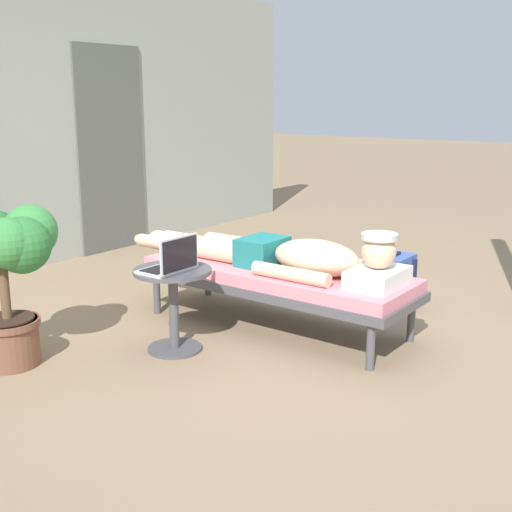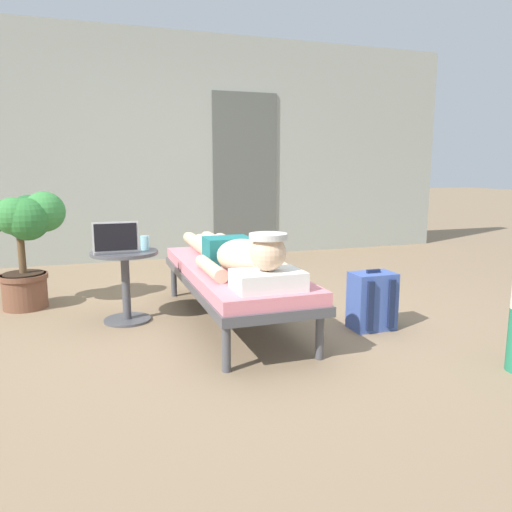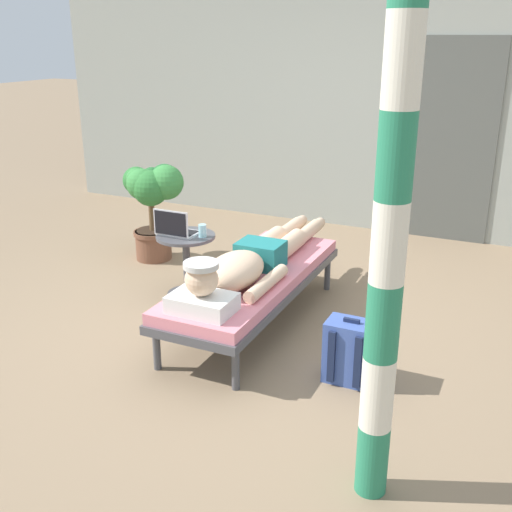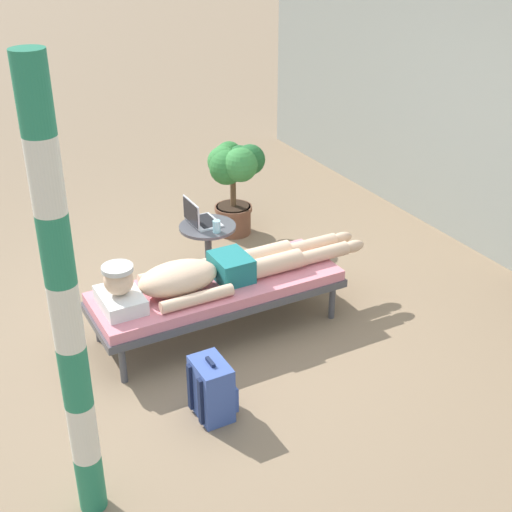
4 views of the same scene
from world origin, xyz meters
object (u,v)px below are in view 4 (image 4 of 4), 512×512
Objects in this scene: lounge_chair at (217,290)px; laptop at (199,218)px; side_table at (208,243)px; backpack at (212,389)px; porch_post at (66,316)px; potted_plant at (234,173)px; drink_glass at (217,226)px; person_reclining at (207,273)px.

laptop reaches higher than lounge_chair.
side_table reaches higher than backpack.
laptop is 1.84m from backpack.
porch_post is (2.00, -1.64, 0.89)m from side_table.
porch_post is at bearing -47.46° from lounge_chair.
laptop is at bearing -45.11° from potted_plant.
lounge_chair is 4.54× the size of backpack.
potted_plant is (-0.66, 0.67, 0.05)m from laptop.
laptop is 2.68m from porch_post.
drink_glass is (0.21, 0.07, -0.01)m from laptop.
laptop is at bearing -139.48° from side_table.
potted_plant is (-1.45, 0.96, 0.11)m from person_reclining.
potted_plant reaches higher than drink_glass.
porch_post reaches higher than drink_glass.
person_reclining is at bearing -20.27° from laptop.
backpack is 2.73m from potted_plant.
backpack is at bearing -24.32° from side_table.
backpack is 1.44m from porch_post.
laptop reaches higher than person_reclining.
potted_plant reaches higher than side_table.
drink_glass reaches higher than lounge_chair.
side_table is (-0.73, 0.34, -0.16)m from person_reclining.
potted_plant is at bearing 139.65° from side_table.
porch_post reaches higher than side_table.
backpack is at bearing -29.90° from potted_plant.
potted_plant is at bearing 148.89° from lounge_chair.
potted_plant is at bearing 150.10° from backpack.
lounge_chair is 1.01m from backpack.
backpack is (1.46, -0.74, -0.38)m from drink_glass.
laptop is 0.94m from potted_plant.
person_reclining is 1.74m from potted_plant.
potted_plant is at bearing 145.52° from drink_glass.
laptop reaches higher than side_table.
person_reclining is 0.87× the size of porch_post.
drink_glass is 0.04× the size of porch_post.
backpack is (1.67, -0.68, -0.39)m from laptop.
side_table is 0.56× the size of potted_plant.
laptop is 0.22m from drink_glass.
laptop is 3.01× the size of drink_glass.
porch_post is (1.26, -1.38, 0.90)m from lounge_chair.
laptop is (-0.06, -0.05, 0.23)m from side_table.
porch_post is (1.85, -1.66, 0.67)m from drink_glass.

